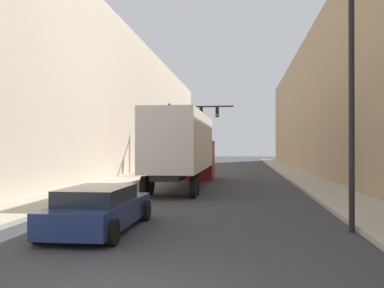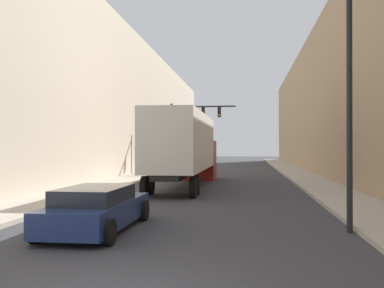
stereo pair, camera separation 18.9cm
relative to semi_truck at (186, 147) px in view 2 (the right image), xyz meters
name	(u,v)px [view 2 (the right image)]	position (x,y,z in m)	size (l,w,h in m)	color
sidewalk_right	(299,174)	(7.78, 11.07, -2.25)	(2.54, 80.00, 0.15)	#B2A899
sidewalk_left	(151,173)	(-4.63, 11.07, -2.25)	(2.54, 80.00, 0.15)	#B2A899
building_right	(353,100)	(12.04, 11.07, 3.85)	(6.00, 80.00, 12.34)	tan
building_left	(103,104)	(-8.89, 11.07, 3.78)	(6.00, 80.00, 12.21)	beige
semi_truck	(186,147)	(0.00, 0.00, 0.00)	(2.57, 13.75, 4.15)	silver
sedan_car	(97,209)	(-0.59, -13.32, -1.71)	(2.04, 4.78, 1.24)	navy
traffic_signal_gantry	(189,123)	(-1.65, 13.11, 2.12)	(5.86, 0.35, 6.25)	black
street_lamp	(349,57)	(6.36, -12.70, 2.49)	(0.44, 0.44, 7.62)	black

